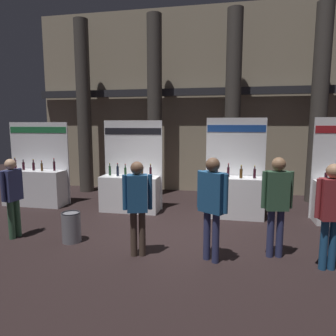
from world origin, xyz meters
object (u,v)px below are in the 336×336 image
exhibitor_booth_1 (130,189)px  visitor_2 (12,192)px  exhibitor_booth_0 (35,184)px  visitor_1 (277,198)px  visitor_0 (137,200)px  visitor_3 (331,208)px  exhibitor_booth_2 (234,193)px  trash_bin (71,227)px  visitor_4 (212,200)px

exhibitor_booth_1 → visitor_2: bearing=-125.9°
exhibitor_booth_0 → visitor_1: 6.89m
exhibitor_booth_1 → visitor_0: size_ratio=1.43×
exhibitor_booth_1 → visitor_3: (4.26, -2.69, 0.45)m
exhibitor_booth_1 → exhibitor_booth_2: exhibitor_booth_2 is taller
trash_bin → visitor_2: 1.46m
exhibitor_booth_1 → trash_bin: (-0.47, -2.41, -0.29)m
exhibitor_booth_2 → visitor_2: size_ratio=1.51×
visitor_2 → visitor_1: bearing=-81.6°
visitor_0 → trash_bin: bearing=149.9°
visitor_0 → exhibitor_booth_0: bearing=128.3°
visitor_1 → visitor_3: bearing=-32.9°
visitor_0 → visitor_4: (1.31, 0.04, 0.07)m
exhibitor_booth_2 → exhibitor_booth_0: bearing=179.4°
exhibitor_booth_0 → visitor_3: 7.74m
exhibitor_booth_1 → visitor_4: bearing=-49.2°
exhibitor_booth_0 → exhibitor_booth_1: exhibitor_booth_1 is taller
trash_bin → visitor_2: bearing=-179.3°
trash_bin → exhibitor_booth_0: bearing=135.2°
exhibitor_booth_0 → visitor_4: (5.32, -2.80, 0.48)m
exhibitor_booth_2 → visitor_3: bearing=-61.3°
visitor_0 → visitor_2: (-2.81, 0.36, -0.05)m
exhibitor_booth_1 → exhibitor_booth_2: size_ratio=0.98×
exhibitor_booth_2 → visitor_1: bearing=-73.6°
visitor_0 → visitor_2: size_ratio=1.03×
visitor_2 → visitor_3: bearing=-84.9°
exhibitor_booth_2 → exhibitor_booth_1: bearing=179.9°
exhibitor_booth_1 → visitor_2: exhibitor_booth_1 is taller
visitor_1 → visitor_3: visitor_1 is taller
exhibitor_booth_0 → visitor_1: exhibitor_booth_0 is taller
visitor_2 → visitor_4: size_ratio=0.92×
visitor_4 → visitor_1: bearing=52.2°
exhibitor_booth_1 → visitor_3: exhibitor_booth_1 is taller
exhibitor_booth_0 → visitor_4: 6.03m
exhibitor_booth_1 → visitor_0: (1.06, -2.79, 0.43)m
exhibitor_booth_0 → exhibitor_booth_2: size_ratio=0.96×
visitor_0 → visitor_3: 3.21m
trash_bin → visitor_2: (-1.29, -0.02, 0.68)m
trash_bin → visitor_4: (2.83, -0.33, 0.79)m
visitor_0 → visitor_1: bearing=-6.1°
trash_bin → visitor_3: 4.80m
exhibitor_booth_2 → visitor_1: exhibitor_booth_2 is taller
trash_bin → visitor_3: (4.73, -0.28, 0.74)m
exhibitor_booth_0 → visitor_2: bearing=-64.3°
exhibitor_booth_0 → visitor_4: bearing=-27.8°
exhibitor_booth_1 → trash_bin: 2.48m
trash_bin → visitor_4: bearing=-6.7°
visitor_2 → visitor_0: bearing=-89.7°
exhibitor_booth_1 → trash_bin: exhibitor_booth_1 is taller
trash_bin → visitor_0: visitor_0 is taller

